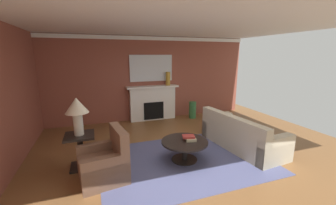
# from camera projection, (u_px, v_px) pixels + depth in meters

# --- Properties ---
(ground_plane) EXTENTS (8.80, 8.80, 0.00)m
(ground_plane) POSITION_uv_depth(u_px,v_px,m) (182.00, 154.00, 4.93)
(ground_plane) COLOR brown
(wall_fireplace) EXTENTS (7.37, 0.12, 2.87)m
(wall_fireplace) POSITION_uv_depth(u_px,v_px,m) (149.00, 79.00, 7.42)
(wall_fireplace) COLOR brown
(wall_fireplace) RESTS_ON ground_plane
(ceiling_panel) EXTENTS (7.37, 6.58, 0.06)m
(ceiling_panel) POSITION_uv_depth(u_px,v_px,m) (179.00, 24.00, 4.57)
(ceiling_panel) COLOR white
(crown_moulding) EXTENTS (7.37, 0.08, 0.12)m
(crown_moulding) POSITION_uv_depth(u_px,v_px,m) (148.00, 38.00, 7.05)
(crown_moulding) COLOR white
(area_rug) EXTENTS (3.54, 2.52, 0.01)m
(area_rug) POSITION_uv_depth(u_px,v_px,m) (184.00, 160.00, 4.63)
(area_rug) COLOR #4C517A
(area_rug) RESTS_ON ground_plane
(fireplace) EXTENTS (1.80, 0.35, 1.21)m
(fireplace) POSITION_uv_depth(u_px,v_px,m) (153.00, 104.00, 7.44)
(fireplace) COLOR white
(fireplace) RESTS_ON ground_plane
(mantel_mirror) EXTENTS (1.49, 0.04, 0.90)m
(mantel_mirror) POSITION_uv_depth(u_px,v_px,m) (151.00, 68.00, 7.28)
(mantel_mirror) COLOR silver
(sofa) EXTENTS (1.11, 2.18, 0.85)m
(sofa) POSITION_uv_depth(u_px,v_px,m) (240.00, 136.00, 5.19)
(sofa) COLOR #BCB299
(sofa) RESTS_ON ground_plane
(armchair_near_window) EXTENTS (0.91, 0.91, 0.95)m
(armchair_near_window) POSITION_uv_depth(u_px,v_px,m) (105.00, 164.00, 3.86)
(armchair_near_window) COLOR brown
(armchair_near_window) RESTS_ON ground_plane
(coffee_table) EXTENTS (1.00, 1.00, 0.45)m
(coffee_table) POSITION_uv_depth(u_px,v_px,m) (185.00, 146.00, 4.55)
(coffee_table) COLOR black
(coffee_table) RESTS_ON ground_plane
(side_table) EXTENTS (0.56, 0.56, 0.70)m
(side_table) POSITION_uv_depth(u_px,v_px,m) (81.00, 149.00, 4.26)
(side_table) COLOR black
(side_table) RESTS_ON ground_plane
(table_lamp) EXTENTS (0.44, 0.44, 0.75)m
(table_lamp) POSITION_uv_depth(u_px,v_px,m) (77.00, 109.00, 4.08)
(table_lamp) COLOR beige
(table_lamp) RESTS_ON side_table
(vase_tall_corner) EXTENTS (0.26, 0.26, 0.60)m
(vase_tall_corner) POSITION_uv_depth(u_px,v_px,m) (193.00, 110.00, 7.68)
(vase_tall_corner) COLOR #33703D
(vase_tall_corner) RESTS_ON ground_plane
(vase_mantel_right) EXTENTS (0.16, 0.16, 0.47)m
(vase_mantel_right) POSITION_uv_depth(u_px,v_px,m) (168.00, 79.00, 7.39)
(vase_mantel_right) COLOR #B7892D
(vase_mantel_right) RESTS_ON fireplace
(book_red_cover) EXTENTS (0.24, 0.22, 0.06)m
(book_red_cover) POSITION_uv_depth(u_px,v_px,m) (191.00, 139.00, 4.53)
(book_red_cover) COLOR tan
(book_red_cover) RESTS_ON coffee_table
(book_art_folio) EXTENTS (0.30, 0.26, 0.04)m
(book_art_folio) POSITION_uv_depth(u_px,v_px,m) (188.00, 137.00, 4.56)
(book_art_folio) COLOR maroon
(book_art_folio) RESTS_ON coffee_table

